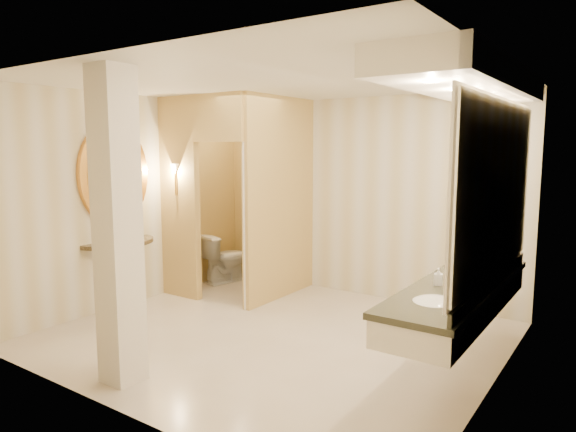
{
  "coord_description": "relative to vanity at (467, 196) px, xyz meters",
  "views": [
    {
      "loc": [
        3.17,
        -4.33,
        2.03
      ],
      "look_at": [
        0.05,
        0.2,
        1.29
      ],
      "focal_mm": 32.0,
      "sensor_mm": 36.0,
      "label": 1
    }
  ],
  "objects": [
    {
      "name": "wall_left",
      "position": [
        -4.23,
        -0.04,
        -0.28
      ],
      "size": [
        0.02,
        4.0,
        2.7
      ],
      "primitive_type": "cube",
      "color": "beige",
      "rests_on": "floor"
    },
    {
      "name": "wall_right",
      "position": [
        0.27,
        -0.04,
        -0.28
      ],
      "size": [
        0.02,
        4.0,
        2.7
      ],
      "primitive_type": "cube",
      "color": "beige",
      "rests_on": "floor"
    },
    {
      "name": "toilet",
      "position": [
        -3.93,
        1.36,
        -1.26
      ],
      "size": [
        0.56,
        0.8,
        0.74
      ],
      "primitive_type": "imported",
      "rotation": [
        0.0,
        0.0,
        2.92
      ],
      "color": "white",
      "rests_on": "floor"
    },
    {
      "name": "tissue_box",
      "position": [
        -4.05,
        -0.4,
        -0.69
      ],
      "size": [
        0.15,
        0.15,
        0.12
      ],
      "primitive_type": "cube",
      "rotation": [
        0.0,
        0.0,
        -0.26
      ],
      "color": "black",
      "rests_on": "console_shelf"
    },
    {
      "name": "soap_bottle_b",
      "position": [
        -0.02,
        -0.24,
        -0.69
      ],
      "size": [
        0.09,
        0.09,
        0.12
      ],
      "primitive_type": "imported",
      "rotation": [
        0.0,
        0.0,
        -0.01
      ],
      "color": "silver",
      "rests_on": "vanity"
    },
    {
      "name": "ceiling",
      "position": [
        -1.98,
        -0.04,
        1.07
      ],
      "size": [
        4.5,
        4.5,
        0.0
      ],
      "primitive_type": "plane",
      "rotation": [
        3.14,
        0.0,
        0.0
      ],
      "color": "silver",
      "rests_on": "wall_back"
    },
    {
      "name": "vanity",
      "position": [
        0.0,
        0.0,
        0.0
      ],
      "size": [
        0.75,
        2.58,
        2.09
      ],
      "color": "silver",
      "rests_on": "floor"
    },
    {
      "name": "soap_bottle_a",
      "position": [
        -0.15,
        -0.19,
        -0.68
      ],
      "size": [
        0.08,
        0.08,
        0.15
      ],
      "primitive_type": "imported",
      "rotation": [
        0.0,
        0.0,
        0.25
      ],
      "color": "beige",
      "rests_on": "vanity"
    },
    {
      "name": "soap_bottle_c",
      "position": [
        -0.01,
        0.31,
        -0.65
      ],
      "size": [
        0.1,
        0.1,
        0.21
      ],
      "primitive_type": "imported",
      "rotation": [
        0.0,
        0.0,
        -0.36
      ],
      "color": "#C6B28C",
      "rests_on": "vanity"
    },
    {
      "name": "pillar",
      "position": [
        -2.43,
        -1.67,
        -0.28
      ],
      "size": [
        0.3,
        0.3,
        2.7
      ],
      "primitive_type": "cube",
      "color": "silver",
      "rests_on": "floor"
    },
    {
      "name": "wall_front",
      "position": [
        -1.98,
        -2.04,
        -0.28
      ],
      "size": [
        4.5,
        0.02,
        2.7
      ],
      "primitive_type": "cube",
      "color": "beige",
      "rests_on": "floor"
    },
    {
      "name": "console_shelf",
      "position": [
        -4.19,
        -0.36,
        -0.28
      ],
      "size": [
        0.99,
        0.99,
        1.95
      ],
      "color": "black",
      "rests_on": "floor"
    },
    {
      "name": "floor",
      "position": [
        -1.98,
        -0.04,
        -1.63
      ],
      "size": [
        4.5,
        4.5,
        0.0
      ],
      "primitive_type": "plane",
      "color": "beige",
      "rests_on": "ground"
    },
    {
      "name": "wall_sconce",
      "position": [
        -3.9,
        0.39,
        0.1
      ],
      "size": [
        0.14,
        0.14,
        0.42
      ],
      "color": "gold",
      "rests_on": "toilet_closet"
    },
    {
      "name": "wall_back",
      "position": [
        -1.98,
        1.96,
        -0.28
      ],
      "size": [
        4.5,
        0.02,
        2.7
      ],
      "primitive_type": "cube",
      "color": "beige",
      "rests_on": "floor"
    },
    {
      "name": "toilet_closet",
      "position": [
        -3.1,
        0.93,
        -0.24
      ],
      "size": [
        1.5,
        1.55,
        2.7
      ],
      "color": "tan",
      "rests_on": "floor"
    }
  ]
}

